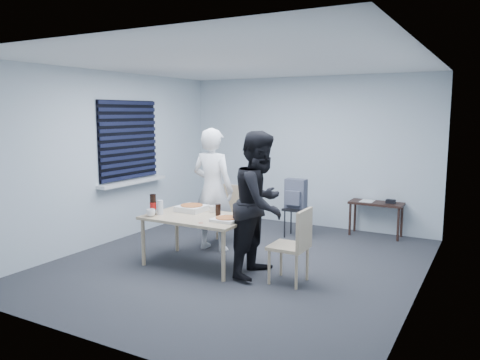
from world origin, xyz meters
The scene contains 19 objects.
room centered at (-2.20, 0.40, 1.44)m, with size 5.00×5.00×5.00m.
dining_table centered at (-0.44, -0.31, 0.59)m, with size 1.34×0.85×0.65m.
chair_far centered at (-0.70, 0.77, 0.51)m, with size 0.42×0.42×0.89m.
chair_right centered at (0.94, -0.33, 0.51)m, with size 0.42×0.42×0.89m.
person_white centered at (-0.63, 0.37, 0.89)m, with size 0.65×0.42×1.77m, color white.
person_black centered at (0.44, -0.24, 0.89)m, with size 0.86×0.47×1.77m, color black.
side_table centered at (1.26, 2.28, 0.48)m, with size 0.84×0.37×0.56m.
stool centered at (0.15, 1.61, 0.36)m, with size 0.34×0.34×0.47m.
backpack centered at (0.15, 1.60, 0.70)m, with size 0.33×0.24×0.46m.
pizza_box_a centered at (-0.68, -0.09, 0.69)m, with size 0.36×0.36×0.09m.
pizza_box_b centered at (0.03, -0.36, 0.67)m, with size 0.32×0.32×0.05m.
mug_a centered at (-0.95, -0.62, 0.70)m, with size 0.12×0.12×0.10m, color white.
mug_b centered at (-0.39, -0.03, 0.70)m, with size 0.10×0.10×0.09m, color white.
cola_glass centered at (-0.22, -0.16, 0.73)m, with size 0.07×0.07×0.16m, color black.
soda_bottle centered at (-1.01, -0.51, 0.78)m, with size 0.08×0.08×0.27m.
plastic_cups centered at (-0.92, -0.47, 0.75)m, with size 0.08×0.08×0.19m, color silver.
rubber_band centered at (-0.19, -0.61, 0.65)m, with size 0.06×0.06×0.00m, color red.
papers centered at (1.11, 2.29, 0.56)m, with size 0.20×0.28×0.00m, color white.
black_box centered at (1.48, 2.28, 0.59)m, with size 0.14×0.10×0.06m, color black.
Camera 1 is at (2.93, -5.23, 1.99)m, focal length 35.00 mm.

